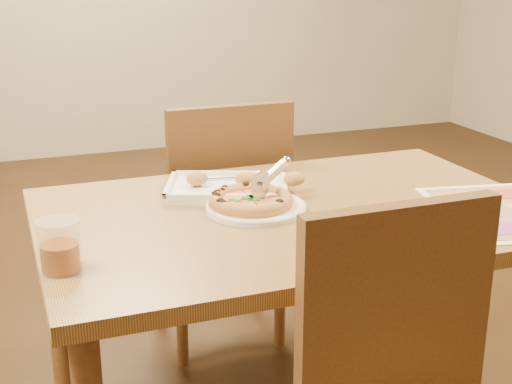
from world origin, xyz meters
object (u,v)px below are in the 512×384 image
object	(u,v)px
dining_table	(293,240)
appetizer_tray	(231,187)
chair_near	(418,384)
menu	(503,211)
glass_tumbler	(60,249)
plate	(256,208)
pizza	(251,200)
pizza_cutter	(270,176)
chair_far	(223,197)

from	to	relation	value
dining_table	appetizer_tray	world-z (taller)	appetizer_tray
chair_near	menu	size ratio (longest dim) A/B	1.09
chair_near	glass_tumbler	bearing A→B (deg)	145.27
dining_table	menu	xyz separation A→B (m)	(0.50, -0.20, 0.09)
chair_near	menu	xyz separation A→B (m)	(0.50, 0.40, 0.16)
plate	pizza	size ratio (longest dim) A/B	1.19
pizza	chair_near	bearing A→B (deg)	-80.75
pizza_cutter	glass_tumbler	world-z (taller)	pizza_cutter
chair_near	pizza_cutter	size ratio (longest dim) A/B	3.49
chair_far	appetizer_tray	bearing A→B (deg)	75.23
pizza	pizza_cutter	distance (m)	0.08
chair_near	appetizer_tray	distance (m)	0.82
chair_near	menu	distance (m)	0.66
glass_tumbler	menu	distance (m)	1.10
pizza	appetizer_tray	world-z (taller)	appetizer_tray
dining_table	chair_near	bearing A→B (deg)	-90.00
chair_far	glass_tumbler	bearing A→B (deg)	52.32
appetizer_tray	menu	size ratio (longest dim) A/B	0.93
pizza	pizza_cutter	world-z (taller)	pizza_cutter
plate	chair_far	bearing A→B (deg)	80.64
plate	pizza_cutter	distance (m)	0.09
dining_table	chair_near	xyz separation A→B (m)	(0.00, -0.60, -0.07)
glass_tumbler	menu	bearing A→B (deg)	-1.05
dining_table	pizza_cutter	xyz separation A→B (m)	(-0.05, 0.05, 0.17)
dining_table	pizza_cutter	distance (m)	0.18
chair_far	glass_tumbler	xyz separation A→B (m)	(-0.61, -0.78, 0.20)
dining_table	chair_far	bearing A→B (deg)	90.00
pizza_cutter	appetizer_tray	world-z (taller)	pizza_cutter
glass_tumbler	pizza_cutter	bearing A→B (deg)	22.66
chair_far	pizza	size ratio (longest dim) A/B	2.14
dining_table	glass_tumbler	world-z (taller)	glass_tumbler
dining_table	appetizer_tray	distance (m)	0.24
chair_near	pizza	xyz separation A→B (m)	(-0.10, 0.64, 0.18)
dining_table	glass_tumbler	bearing A→B (deg)	-163.25
menu	dining_table	bearing A→B (deg)	157.81
chair_far	pizza_cutter	distance (m)	0.60
dining_table	pizza_cutter	world-z (taller)	pizza_cutter
dining_table	chair_near	world-z (taller)	chair_near
plate	pizza_cutter	world-z (taller)	pizza_cutter
plate	appetizer_tray	size ratio (longest dim) A/B	0.65
pizza_cutter	menu	world-z (taller)	pizza_cutter
dining_table	chair_far	distance (m)	0.61
chair_far	chair_near	bearing A→B (deg)	90.00
chair_near	appetizer_tray	bearing A→B (deg)	97.76
dining_table	appetizer_tray	bearing A→B (deg)	119.41
pizza	glass_tumbler	distance (m)	0.55
menu	chair_far	bearing A→B (deg)	121.68
dining_table	menu	size ratio (longest dim) A/B	3.02
chair_near	chair_far	xyz separation A→B (m)	(-0.00, 1.20, 0.00)
chair_far	pizza_cutter	size ratio (longest dim) A/B	3.49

